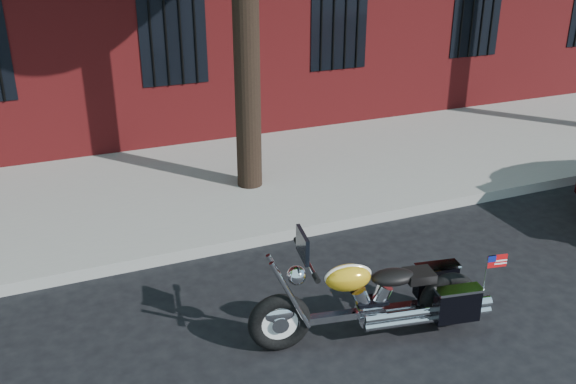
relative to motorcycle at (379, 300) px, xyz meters
name	(u,v)px	position (x,y,z in m)	size (l,w,h in m)	color
ground	(298,301)	(-0.46, 0.87, -0.41)	(120.00, 120.00, 0.00)	black
curb	(253,239)	(-0.46, 2.25, -0.33)	(40.00, 0.16, 0.15)	gray
sidewalk	(210,185)	(-0.46, 4.13, -0.33)	(40.00, 3.60, 0.15)	gray
motorcycle	(379,300)	(0.00, 0.00, 0.00)	(2.33, 0.93, 1.21)	black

